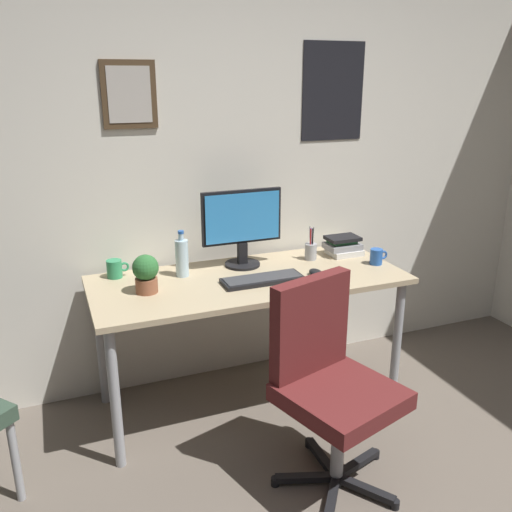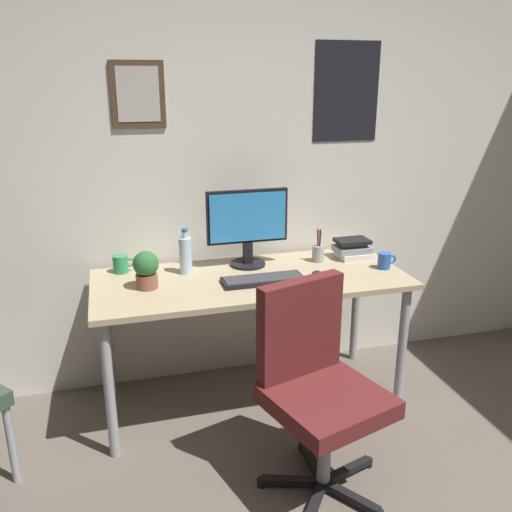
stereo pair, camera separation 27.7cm
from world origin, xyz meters
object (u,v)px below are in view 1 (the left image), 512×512
object	(u,v)px
office_chair	(328,375)
water_bottle	(182,257)
keyboard	(263,279)
book_stack_left	(343,246)
coffee_mug_near	(377,257)
coffee_mug_far	(115,269)
pen_cup	(311,251)
potted_plant	(146,272)
monitor	(242,225)
computer_mouse	(316,273)

from	to	relation	value
office_chair	water_bottle	distance (m)	1.02
keyboard	book_stack_left	bearing A→B (deg)	21.83
office_chair	coffee_mug_near	bearing A→B (deg)	44.43
coffee_mug_far	pen_cup	world-z (taller)	pen_cup
potted_plant	pen_cup	world-z (taller)	pen_cup
coffee_mug_far	office_chair	bearing A→B (deg)	-51.55
monitor	keyboard	world-z (taller)	monitor
keyboard	water_bottle	bearing A→B (deg)	146.84
computer_mouse	potted_plant	distance (m)	0.90
pen_cup	book_stack_left	bearing A→B (deg)	4.03
keyboard	book_stack_left	distance (m)	0.68
computer_mouse	potted_plant	size ratio (longest dim) A/B	0.56
coffee_mug_far	pen_cup	size ratio (longest dim) A/B	0.60
potted_plant	book_stack_left	distance (m)	1.23
keyboard	potted_plant	distance (m)	0.60
monitor	computer_mouse	bearing A→B (deg)	-45.11
pen_cup	coffee_mug_far	bearing A→B (deg)	174.09
keyboard	computer_mouse	bearing A→B (deg)	-5.33
office_chair	computer_mouse	distance (m)	0.68
potted_plant	coffee_mug_far	bearing A→B (deg)	113.08
computer_mouse	potted_plant	world-z (taller)	potted_plant
keyboard	computer_mouse	world-z (taller)	computer_mouse
keyboard	coffee_mug_far	xyz separation A→B (m)	(-0.71, 0.35, 0.04)
monitor	keyboard	size ratio (longest dim) A/B	1.07
computer_mouse	monitor	bearing A→B (deg)	134.89
pen_cup	book_stack_left	size ratio (longest dim) A/B	0.97
office_chair	water_bottle	size ratio (longest dim) A/B	3.76
water_bottle	potted_plant	distance (m)	0.28
monitor	coffee_mug_near	bearing A→B (deg)	-19.85
keyboard	coffee_mug_near	size ratio (longest dim) A/B	3.95
office_chair	coffee_mug_near	size ratio (longest dim) A/B	8.74
office_chair	coffee_mug_near	distance (m)	0.95
computer_mouse	potted_plant	bearing A→B (deg)	173.32
office_chair	book_stack_left	distance (m)	1.07
monitor	coffee_mug_far	xyz separation A→B (m)	(-0.70, 0.07, -0.19)
coffee_mug_near	pen_cup	world-z (taller)	pen_cup
water_bottle	book_stack_left	world-z (taller)	water_bottle
monitor	water_bottle	world-z (taller)	monitor
coffee_mug_far	potted_plant	world-z (taller)	potted_plant
office_chair	computer_mouse	size ratio (longest dim) A/B	8.64
water_bottle	pen_cup	world-z (taller)	water_bottle
water_bottle	book_stack_left	bearing A→B (deg)	0.63
computer_mouse	book_stack_left	world-z (taller)	book_stack_left
water_bottle	potted_plant	world-z (taller)	water_bottle
computer_mouse	pen_cup	size ratio (longest dim) A/B	0.55
monitor	keyboard	distance (m)	0.36
office_chair	keyboard	bearing A→B (deg)	95.63
potted_plant	pen_cup	xyz separation A→B (m)	(0.99, 0.16, -0.05)
office_chair	monitor	size ratio (longest dim) A/B	2.07
office_chair	computer_mouse	xyz separation A→B (m)	(0.24, 0.59, 0.25)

